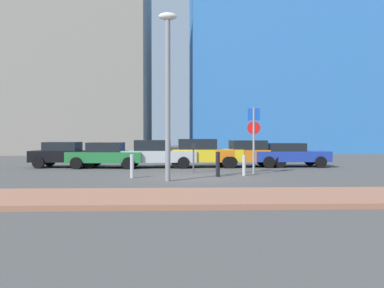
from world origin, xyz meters
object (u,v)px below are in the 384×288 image
Objects in this scene: traffic_bollard_mid at (244,165)px; parking_sign_post at (254,132)px; parked_car_yellow at (202,153)px; parked_car_black at (67,154)px; parked_car_blue at (289,154)px; parked_car_silver at (155,154)px; parking_meter at (193,154)px; traffic_bollard_far at (132,166)px; street_lamp at (168,81)px; traffic_bollard_near at (218,164)px; parked_car_green at (106,155)px; parked_car_orange at (250,153)px.

parking_sign_post is at bearing 53.03° from traffic_bollard_mid.
parking_sign_post is (2.15, -4.19, 1.11)m from parked_car_yellow.
parked_car_yellow is 4.76× the size of traffic_bollard_mid.
parked_car_blue is (12.62, -0.03, -0.02)m from parked_car_black.
parked_car_black is 0.95× the size of parked_car_blue.
parking_meter is at bearing -57.87° from parked_car_silver.
traffic_bollard_far is (-0.62, -5.51, -0.28)m from parked_car_silver.
parked_car_yellow is 5.03m from parked_car_blue.
street_lamp is 4.26m from traffic_bollard_near.
parked_car_silver reaches higher than parking_meter.
parked_car_blue reaches higher than traffic_bollard_far.
parked_car_blue is (10.35, 0.44, -0.01)m from parked_car_green.
traffic_bollard_near is (-1.77, -1.12, -1.39)m from parking_sign_post.
parked_car_black is at bearing 179.07° from parked_car_yellow.
traffic_bollard_far is (-8.29, -5.79, -0.22)m from parked_car_blue.
parked_car_silver reaches higher than traffic_bollard_mid.
parking_sign_post is (-0.61, -4.29, 1.15)m from parked_car_orange.
parking_sign_post is at bearing -23.89° from parked_car_black.
street_lamp is at bearing -61.37° from parked_car_green.
parked_car_orange is 4.43× the size of traffic_bollard_far.
parking_sign_post is at bearing 15.60° from traffic_bollard_far.
traffic_bollard_mid is (-0.57, -0.76, -1.47)m from parking_sign_post.
parked_car_black is 7.26m from traffic_bollard_far.
parked_car_silver is at bearing -3.68° from parked_car_black.
parked_car_green is at bearing 118.63° from street_lamp.
traffic_bollard_far is at bearing -53.36° from parked_car_black.
traffic_bollard_near is at bearing 37.43° from street_lamp.
parked_car_black is 4.97m from parked_car_silver.
parking_meter is at bearing 164.67° from parking_sign_post.
traffic_bollard_far is (-1.53, 1.22, -3.37)m from street_lamp.
traffic_bollard_near reaches higher than traffic_bollard_mid.
parked_car_green is at bearing -176.70° from parked_car_silver.
parking_meter is 1.41× the size of traffic_bollard_far.
parked_car_orange is 4.82× the size of traffic_bollard_mid.
traffic_bollard_far is (-2.66, -2.26, -0.41)m from parking_meter.
parking_sign_post is (9.74, -4.31, 1.19)m from parked_car_black.
street_lamp is 3.89m from traffic_bollard_far.
parked_car_orange reaches higher than traffic_bollard_far.
parked_car_black is 4.04× the size of traffic_bollard_far.
parked_car_blue is 0.65× the size of street_lamp.
parked_car_silver is 6.34m from parking_sign_post.
traffic_bollard_near is 1.26m from traffic_bollard_mid.
parked_car_black reaches higher than parked_car_blue.
parked_car_orange is at bearing 179.78° from parked_car_blue.
parked_car_black is 3.75× the size of traffic_bollard_near.
parked_car_yellow is 3.49m from parking_meter.
traffic_bollard_near is 1.17× the size of traffic_bollard_mid.
traffic_bollard_near is at bearing -163.50° from traffic_bollard_mid.
parked_car_green is 4.16× the size of traffic_bollard_far.
parking_meter reaches higher than traffic_bollard_far.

